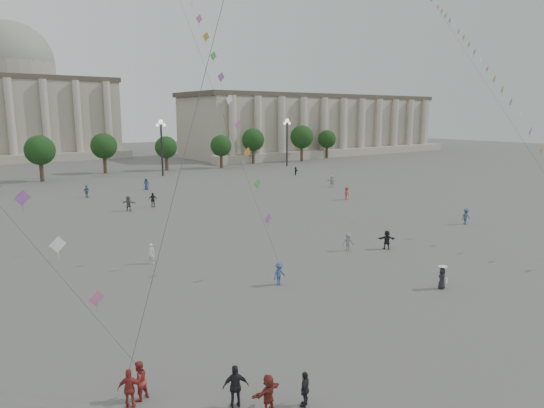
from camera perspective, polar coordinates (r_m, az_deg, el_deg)
ground at (r=30.16m, az=16.19°, el=-12.68°), size 360.00×360.00×0.00m
hall_east at (r=147.28m, az=5.35°, el=9.25°), size 84.00×26.22×17.20m
hall_central at (r=147.58m, az=-27.87°, el=10.35°), size 48.30×34.30×35.50m
tree_row at (r=97.43m, az=-22.90°, el=6.03°), size 137.12×5.12×8.00m
lamp_post_mid_east at (r=94.42m, az=-12.89°, el=7.67°), size 2.00×0.90×10.65m
lamp_post_far_east at (r=109.78m, az=1.78°, el=8.29°), size 2.00×0.90×10.65m
person_crowd_0 at (r=73.43m, az=-20.99°, el=1.40°), size 1.12×0.88×1.77m
person_crowd_3 at (r=43.66m, az=13.35°, el=-4.11°), size 1.54×1.35×1.68m
person_crowd_6 at (r=42.47m, az=8.94°, el=-4.45°), size 1.14×0.87×1.56m
person_crowd_7 at (r=79.13m, az=7.06°, el=2.70°), size 1.69×1.66×1.94m
person_crowd_8 at (r=67.55m, az=8.79°, el=1.26°), size 1.34×1.06×1.82m
person_crowd_9 at (r=93.96m, az=2.81°, el=3.89°), size 1.50×1.17×1.59m
person_crowd_12 at (r=61.61m, az=-16.52°, el=0.07°), size 1.61×1.64×1.88m
person_crowd_13 at (r=39.61m, az=-14.03°, el=-5.66°), size 0.70×0.72×1.67m
person_crowd_14 at (r=55.88m, az=21.86°, el=-1.38°), size 1.18×0.75×1.73m
person_crowd_18 at (r=63.45m, az=-13.86°, el=0.49°), size 1.17×0.89×1.85m
person_crowd_19 at (r=78.28m, az=-14.58°, el=2.29°), size 1.03×0.98×1.78m
tourist_0 at (r=21.53m, az=-16.38°, el=-20.15°), size 1.05×0.87×1.68m
tourist_1 at (r=20.85m, az=-4.29°, el=-20.62°), size 1.14×0.85×1.80m
tourist_2 at (r=20.60m, az=-0.45°, el=-21.38°), size 1.52×0.71×1.57m
tourist_4 at (r=20.99m, az=3.90°, el=-20.87°), size 0.93×0.79×1.50m
kite_flyer_0 at (r=21.96m, az=-15.40°, el=-19.42°), size 0.98×0.87×1.70m
kite_flyer_1 at (r=33.77m, az=0.87°, el=-8.23°), size 1.14×0.78×1.61m
hat_person at (r=35.09m, az=19.38°, el=-8.13°), size 0.83×0.68×1.69m
kite_train_east at (r=68.83m, az=23.03°, el=15.32°), size 37.45×42.35×65.87m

